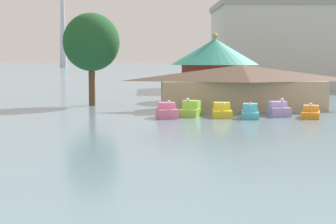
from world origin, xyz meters
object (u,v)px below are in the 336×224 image
pedal_boat_orange (311,113)px  shoreline_tree_mid (91,42)px  boathouse (242,86)px  pedal_boat_lime (191,110)px  background_building_block (310,46)px  pedal_boat_pink (167,112)px  pedal_boat_cyan (250,113)px  green_roof_pavilion (215,66)px  pedal_boat_yellow (222,111)px  pedal_boat_lavender (278,110)px

pedal_boat_orange → shoreline_tree_mid: 25.29m
boathouse → shoreline_tree_mid: bearing=159.2°
pedal_boat_lime → background_building_block: size_ratio=0.09×
pedal_boat_pink → pedal_boat_cyan: 7.26m
pedal_boat_orange → pedal_boat_cyan: bearing=-68.0°
pedal_boat_pink → green_roof_pavilion: size_ratio=0.23×
pedal_boat_pink → shoreline_tree_mid: 16.37m
pedal_boat_pink → pedal_boat_yellow: 4.96m
pedal_boat_cyan → boathouse: boathouse is taller
boathouse → background_building_block: (20.81, 43.54, 5.24)m
pedal_boat_yellow → green_roof_pavilion: green_roof_pavilion is taller
pedal_boat_cyan → green_roof_pavilion: bearing=-168.8°
pedal_boat_yellow → pedal_boat_lavender: pedal_boat_lavender is taller
background_building_block → pedal_boat_lime: bearing=-118.3°
pedal_boat_orange → boathouse: (-4.76, 7.43, 1.97)m
pedal_boat_lavender → green_roof_pavilion: green_roof_pavilion is taller
pedal_boat_pink → pedal_boat_lime: size_ratio=0.81×
pedal_boat_lime → shoreline_tree_mid: size_ratio=0.31×
pedal_boat_pink → pedal_boat_orange: size_ratio=0.80×
pedal_boat_cyan → pedal_boat_lavender: size_ratio=1.04×
green_roof_pavilion → shoreline_tree_mid: bearing=-158.1°
pedal_boat_cyan → pedal_boat_lavender: pedal_boat_lavender is taller
pedal_boat_orange → pedal_boat_lavender: bearing=-104.7°
pedal_boat_lavender → green_roof_pavilion: bearing=-171.1°
pedal_boat_lime → pedal_boat_orange: bearing=99.8°
pedal_boat_pink → shoreline_tree_mid: shoreline_tree_mid is taller
boathouse → background_building_block: size_ratio=0.50×
pedal_boat_orange → green_roof_pavilion: size_ratio=0.29×
pedal_boat_cyan → pedal_boat_orange: bearing=102.3°
pedal_boat_lime → pedal_boat_lavender: bearing=108.6°
pedal_boat_yellow → pedal_boat_lavender: (5.26, 0.64, 0.03)m
pedal_boat_lavender → pedal_boat_orange: size_ratio=0.78×
pedal_boat_pink → green_roof_pavilion: green_roof_pavilion is taller
pedal_boat_pink → background_building_block: (28.70, 50.47, 7.10)m
pedal_boat_cyan → shoreline_tree_mid: (-14.99, 13.63, 6.48)m
pedal_boat_pink → pedal_boat_cyan: bearing=78.0°
boathouse → shoreline_tree_mid: size_ratio=1.71×
pedal_boat_orange → boathouse: size_ratio=0.18×
pedal_boat_yellow → shoreline_tree_mid: shoreline_tree_mid is taller
pedal_boat_yellow → pedal_boat_lime: bearing=-102.7°
pedal_boat_cyan → pedal_boat_orange: size_ratio=0.81×
pedal_boat_lavender → pedal_boat_cyan: bearing=-59.7°
pedal_boat_lime → pedal_boat_cyan: size_ratio=1.22×
pedal_boat_yellow → pedal_boat_cyan: pedal_boat_cyan is taller
pedal_boat_cyan → boathouse: (0.67, 7.67, 1.90)m
pedal_boat_pink → pedal_boat_cyan: pedal_boat_pink is taller
pedal_boat_cyan → pedal_boat_orange: (5.43, 0.24, -0.07)m
pedal_boat_lime → pedal_boat_cyan: 5.40m
boathouse → background_building_block: bearing=64.5°
pedal_boat_lime → boathouse: (5.66, 5.60, 1.85)m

